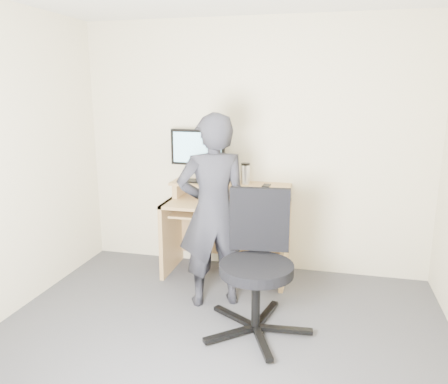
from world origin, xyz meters
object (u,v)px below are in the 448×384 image
at_px(office_chair, 257,258).
at_px(person, 213,212).
at_px(desk, 228,220).
at_px(monitor, 198,151).

relative_size(office_chair, person, 0.64).
bearing_deg(desk, monitor, 171.83).
distance_m(desk, monitor, 0.75).
height_order(monitor, office_chair, monitor).
xyz_separation_m(desk, office_chair, (0.46, -1.00, 0.03)).
relative_size(monitor, office_chair, 0.53).
bearing_deg(office_chair, desk, 110.04).
relative_size(monitor, person, 0.34).
height_order(monitor, person, person).
height_order(desk, person, person).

